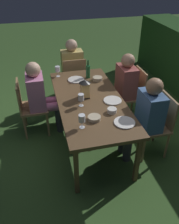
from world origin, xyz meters
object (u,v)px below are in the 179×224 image
(chair_side_right_b, at_px, (157,123))
(person_in_pink, at_px, (41,95))
(chair_head_near, at_px, (74,78))
(wine_glass_c, at_px, (58,70))
(person_in_rust, at_px, (122,86))
(plate_b, at_px, (113,100))
(dining_table, at_px, (90,102))
(chair_side_left_a, at_px, (29,105))
(person_in_mustard, at_px, (72,66))
(bowl_olives, at_px, (94,118))
(green_bottle_on_table, at_px, (88,71))
(plate_c, at_px, (76,80))
(person_in_blue, at_px, (145,115))
(bowl_salad, at_px, (112,110))
(chair_side_right_a, at_px, (133,93))
(wine_glass_a, at_px, (81,98))
(wine_glass_b, at_px, (82,119))
(plate_a, at_px, (125,123))
(bowl_bread, at_px, (98,79))
(lantern_centerpiece, at_px, (85,88))

(chair_side_right_b, distance_m, person_in_pink, 1.70)
(chair_head_near, bearing_deg, wine_glass_c, -39.36)
(person_in_rust, distance_m, plate_b, 0.67)
(dining_table, relative_size, chair_side_left_a, 2.18)
(person_in_mustard, distance_m, bowl_olives, 1.89)
(chair_side_left_a, height_order, person_in_mustard, person_in_mustard)
(person_in_pink, relative_size, person_in_rust, 1.00)
(wine_glass_c, relative_size, plate_b, 0.70)
(chair_side_right_b, distance_m, green_bottle_on_table, 1.33)
(chair_head_near, distance_m, plate_c, 0.65)
(chair_head_near, bearing_deg, plate_c, -6.51)
(wine_glass_c, xyz_separation_m, plate_c, (0.20, 0.26, -0.11))
(wine_glass_c, bearing_deg, person_in_blue, 37.80)
(chair_side_left_a, relative_size, plate_c, 3.44)
(bowl_salad, bearing_deg, person_in_blue, 85.44)
(chair_head_near, distance_m, plate_b, 1.39)
(chair_side_right_a, xyz_separation_m, wine_glass_c, (-0.38, -1.15, 0.36))
(person_in_rust, height_order, wine_glass_a, person_in_rust)
(person_in_rust, distance_m, green_bottle_on_table, 0.58)
(wine_glass_b, relative_size, plate_b, 0.70)
(bowl_olives, bearing_deg, chair_side_left_a, -140.25)
(green_bottle_on_table, bearing_deg, wine_glass_b, -16.37)
(plate_a, distance_m, bowl_olives, 0.36)
(bowl_bread, bearing_deg, person_in_rust, 76.79)
(wine_glass_c, xyz_separation_m, plate_a, (1.44, 0.58, -0.11))
(person_in_mustard, height_order, bowl_salad, person_in_mustard)
(person_in_blue, relative_size, chair_head_near, 1.32)
(dining_table, height_order, wine_glass_b, wine_glass_b)
(dining_table, height_order, wine_glass_c, wine_glass_c)
(person_in_pink, relative_size, green_bottle_on_table, 3.96)
(person_in_mustard, height_order, plate_c, person_in_mustard)
(chair_head_near, height_order, bowl_salad, chair_head_near)
(chair_side_right_b, height_order, plate_c, chair_side_right_b)
(plate_b, bearing_deg, plate_a, -2.59)
(chair_side_right_b, relative_size, wine_glass_c, 5.15)
(person_in_pink, height_order, bowl_bread, person_in_pink)
(bowl_bread, bearing_deg, chair_side_right_b, 31.28)
(lantern_centerpiece, bearing_deg, wine_glass_b, -15.37)
(person_in_mustard, bearing_deg, bowl_bread, 16.12)
(person_in_rust, bearing_deg, person_in_pink, -90.00)
(wine_glass_c, bearing_deg, bowl_olives, 11.40)
(chair_side_right_a, relative_size, wine_glass_a, 5.15)
(chair_side_right_b, relative_size, lantern_centerpiece, 3.28)
(person_in_blue, bearing_deg, person_in_rust, 180.00)
(plate_a, distance_m, bowl_bread, 1.16)
(green_bottle_on_table, xyz_separation_m, wine_glass_b, (1.25, -0.37, 0.01))
(person_in_mustard, xyz_separation_m, plate_b, (1.53, 0.28, 0.10))
(wine_glass_a, height_order, bowl_olives, wine_glass_a)
(chair_side_right_b, bearing_deg, chair_head_near, -153.04)
(chair_side_right_a, height_order, bowl_salad, chair_side_right_a)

